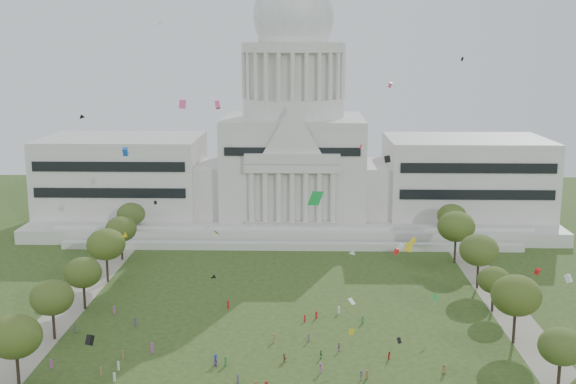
# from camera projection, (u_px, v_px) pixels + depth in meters

# --- Properties ---
(ground) EXTENTS (400.00, 400.00, 0.00)m
(ground) POSITION_uv_depth(u_px,v_px,m) (281.00, 382.00, 123.06)
(ground) COLOR #2F431A
(ground) RESTS_ON ground
(capitol) EXTENTS (160.00, 64.50, 91.30)m
(capitol) POSITION_uv_depth(u_px,v_px,m) (293.00, 155.00, 229.98)
(capitol) COLOR beige
(capitol) RESTS_ON ground
(path_left) EXTENTS (8.00, 160.00, 0.04)m
(path_left) POSITION_uv_depth(u_px,v_px,m) (61.00, 315.00, 153.62)
(path_left) COLOR gray
(path_left) RESTS_ON ground
(path_right) EXTENTS (8.00, 160.00, 0.04)m
(path_right) POSITION_uv_depth(u_px,v_px,m) (515.00, 319.00, 151.29)
(path_right) COLOR gray
(path_right) RESTS_ON ground
(row_tree_l_1) EXTENTS (8.86, 8.86, 12.59)m
(row_tree_l_1) POSITION_uv_depth(u_px,v_px,m) (15.00, 337.00, 119.46)
(row_tree_l_1) COLOR black
(row_tree_l_1) RESTS_ON ground
(row_tree_r_1) EXTENTS (7.58, 7.58, 10.78)m
(row_tree_r_1) POSITION_uv_depth(u_px,v_px,m) (561.00, 347.00, 118.71)
(row_tree_r_1) COLOR black
(row_tree_r_1) RESTS_ON ground
(row_tree_l_2) EXTENTS (8.42, 8.42, 11.97)m
(row_tree_l_2) POSITION_uv_depth(u_px,v_px,m) (52.00, 298.00, 139.43)
(row_tree_l_2) COLOR black
(row_tree_l_2) RESTS_ON ground
(row_tree_r_2) EXTENTS (9.55, 9.55, 13.58)m
(row_tree_r_2) POSITION_uv_depth(u_px,v_px,m) (516.00, 296.00, 137.16)
(row_tree_r_2) COLOR black
(row_tree_r_2) RESTS_ON ground
(row_tree_l_3) EXTENTS (8.12, 8.12, 11.55)m
(row_tree_l_3) POSITION_uv_depth(u_px,v_px,m) (83.00, 273.00, 155.75)
(row_tree_l_3) COLOR black
(row_tree_l_3) RESTS_ON ground
(row_tree_r_3) EXTENTS (7.01, 7.01, 9.98)m
(row_tree_r_3) POSITION_uv_depth(u_px,v_px,m) (494.00, 280.00, 154.38)
(row_tree_r_3) COLOR black
(row_tree_r_3) RESTS_ON ground
(row_tree_l_4) EXTENTS (9.29, 9.29, 13.21)m
(row_tree_l_4) POSITION_uv_depth(u_px,v_px,m) (106.00, 244.00, 173.65)
(row_tree_l_4) COLOR black
(row_tree_l_4) RESTS_ON ground
(row_tree_r_4) EXTENTS (9.19, 9.19, 13.06)m
(row_tree_r_4) POSITION_uv_depth(u_px,v_px,m) (479.00, 250.00, 169.18)
(row_tree_r_4) COLOR black
(row_tree_r_4) RESTS_ON ground
(row_tree_l_5) EXTENTS (8.33, 8.33, 11.85)m
(row_tree_l_5) POSITION_uv_depth(u_px,v_px,m) (121.00, 229.00, 192.09)
(row_tree_l_5) COLOR black
(row_tree_l_5) RESTS_ON ground
(row_tree_r_5) EXTENTS (9.82, 9.82, 13.96)m
(row_tree_r_5) POSITION_uv_depth(u_px,v_px,m) (456.00, 226.00, 188.83)
(row_tree_r_5) COLOR black
(row_tree_r_5) RESTS_ON ground
(row_tree_l_6) EXTENTS (8.19, 8.19, 11.64)m
(row_tree_l_6) POSITION_uv_depth(u_px,v_px,m) (131.00, 214.00, 209.92)
(row_tree_l_6) COLOR black
(row_tree_l_6) RESTS_ON ground
(row_tree_r_6) EXTENTS (8.42, 8.42, 11.97)m
(row_tree_r_6) POSITION_uv_depth(u_px,v_px,m) (452.00, 216.00, 206.63)
(row_tree_r_6) COLOR black
(row_tree_r_6) RESTS_ON ground
(person_0) EXTENTS (1.02, 1.01, 1.78)m
(person_0) POSITION_uv_depth(u_px,v_px,m) (444.00, 369.00, 125.83)
(person_0) COLOR olive
(person_0) RESTS_ON ground
(person_2) EXTENTS (0.84, 0.90, 1.59)m
(person_2) POSITION_uv_depth(u_px,v_px,m) (390.00, 356.00, 131.53)
(person_2) COLOR #B21E1E
(person_2) RESTS_ON ground
(person_3) EXTENTS (0.67, 1.25, 1.91)m
(person_3) POSITION_uv_depth(u_px,v_px,m) (320.00, 368.00, 126.10)
(person_3) COLOR #994C8C
(person_3) RESTS_ON ground
(person_4) EXTENTS (0.65, 1.07, 1.74)m
(person_4) POSITION_uv_depth(u_px,v_px,m) (321.00, 354.00, 131.88)
(person_4) COLOR #33723F
(person_4) RESTS_ON ground
(person_5) EXTENTS (1.27, 1.67, 1.69)m
(person_5) POSITION_uv_depth(u_px,v_px,m) (285.00, 358.00, 130.60)
(person_5) COLOR olive
(person_5) RESTS_ON ground
(person_8) EXTENTS (0.87, 0.81, 1.53)m
(person_8) POSITION_uv_depth(u_px,v_px,m) (216.00, 363.00, 128.62)
(person_8) COLOR #994C8C
(person_8) RESTS_ON ground
(person_9) EXTENTS (0.89, 1.29, 1.81)m
(person_9) POSITION_uv_depth(u_px,v_px,m) (361.00, 376.00, 123.31)
(person_9) COLOR #4C4C51
(person_9) RESTS_ON ground
(person_10) EXTENTS (0.74, 1.08, 1.68)m
(person_10) POSITION_uv_depth(u_px,v_px,m) (339.00, 347.00, 135.12)
(person_10) COLOR #994C8C
(person_10) RESTS_ON ground
(distant_crowd) EXTENTS (58.42, 38.94, 1.95)m
(distant_crowd) POSITION_uv_depth(u_px,v_px,m) (206.00, 345.00, 136.25)
(distant_crowd) COLOR #994C8C
(distant_crowd) RESTS_ON ground
(kite_swarm) EXTENTS (94.23, 96.40, 64.31)m
(kite_swarm) POSITION_uv_depth(u_px,v_px,m) (295.00, 224.00, 129.87)
(kite_swarm) COLOR black
(kite_swarm) RESTS_ON ground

